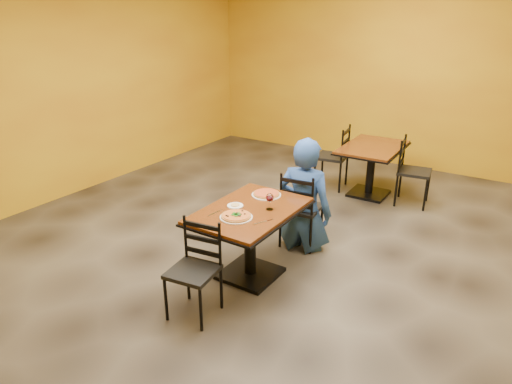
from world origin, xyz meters
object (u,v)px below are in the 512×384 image
Objects in this scene: plate_main at (236,217)px; side_plate at (235,206)px; pizza_main at (236,216)px; pizza_far at (266,193)px; table_second at (372,159)px; chair_main_far at (302,208)px; table_main at (250,227)px; chair_second_left at (332,157)px; diner at (305,194)px; wine_glass at (270,201)px; chair_second_right at (414,172)px; chair_main_near at (193,272)px; plate_far at (266,195)px.

plate_main and side_plate have the same top height.
pizza_main and pizza_far have the same top height.
table_second is 1.92m from chair_main_far.
table_main is 2.84m from chair_second_left.
pizza_main is at bearing -94.50° from table_second.
chair_main_far is at bearing -40.28° from diner.
side_plate is at bearing 127.21° from pizza_main.
chair_second_right is at bearing 75.55° from wine_glass.
diner is (0.54, -1.95, 0.17)m from chair_second_left.
chair_second_right is 5.91× the size of side_plate.
chair_main_near reaches higher than pizza_main.
plate_main is at bearing -84.95° from pizza_far.
table_second is 3.85× the size of plate_main.
chair_main_far is 0.21m from diner.
chair_main_near is 2.81× the size of plate_main.
diner reaches higher than chair_main_near.
diner is at bearing 90.35° from wine_glass.
pizza_main is at bearing 155.97° from chair_second_right.
diner is 1.12m from plate_main.
wine_glass is at bearing 68.20° from chair_main_near.
plate_far is (-0.05, 0.39, 0.20)m from table_main.
plate_far is at bearing 126.68° from wine_glass.
table_second is at bearing 83.04° from pizza_far.
plate_main is (0.38, -3.05, 0.27)m from chair_second_left.
chair_main_far is 5.66× the size of side_plate.
pizza_far reaches higher than table_second.
diner reaches higher than plate_main.
table_main is 1.30× the size of chair_second_right.
plate_main is 1.00× the size of plate_far.
pizza_main is 1.77× the size of side_plate.
chair_second_left is 6.02× the size of side_plate.
chair_main_near reaches higher than plate_far.
chair_main_far is 2.92× the size of plate_far.
chair_main_far reaches higher than plate_far.
chair_main_far is (0.17, 1.72, 0.02)m from chair_main_near.
wine_glass reaches higher than chair_main_far.
chair_second_right is at bearing 69.26° from pizza_far.
plate_far is (-0.30, -2.42, 0.20)m from table_second.
plate_far is at bearing 95.05° from pizza_main.
pizza_main is (0.00, 0.00, 0.02)m from plate_main.
table_main is 0.83m from chair_main_near.
chair_main_near reaches higher than pizza_far.
chair_second_left is 1.02× the size of chair_second_right.
chair_main_far is (0.11, 0.90, -0.10)m from table_main.
wine_glass is at bearing 157.29° from chair_second_right.
side_plate is at bearing 89.45° from chair_main_near.
chair_second_left reaches higher than chair_main_near.
side_plate is (-0.32, -0.89, 0.10)m from diner.
chair_main_near is (-0.30, -3.63, -0.12)m from table_second.
chair_second_right is 3.33× the size of pizza_main.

